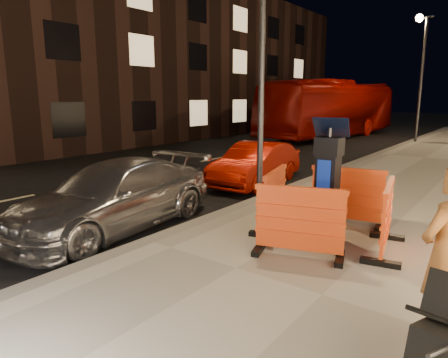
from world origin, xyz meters
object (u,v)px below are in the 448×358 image
Objects in this scene: barrier_front at (299,222)px; man at (447,256)px; barrier_back at (347,196)px; car_red at (255,184)px; parking_kiosk at (327,183)px; barrier_kerbside at (275,199)px; car_silver at (117,228)px; barrier_bldgside at (387,218)px; bus_doubledecker at (330,137)px.

man reaches higher than barrier_front.
barrier_back is 0.37× the size of car_red.
barrier_kerbside is (-0.95, 0.00, -0.41)m from parking_kiosk.
car_red is at bearing -106.80° from man.
barrier_kerbside is 4.21m from car_red.
car_silver is 5.63m from man.
parking_kiosk is 0.52× the size of car_red.
bus_doubledecker reaches higher than barrier_bldgside.
barrier_bldgside is at bearing 13.57° from car_silver.
barrier_kerbside reaches higher than car_silver.
barrier_back is 0.78× the size of man.
parking_kiosk is 3.96m from car_silver.
car_silver is 4.78m from car_red.
barrier_front is at bearing -149.93° from barrier_kerbside.
car_red is at bearing 84.76° from car_silver.
barrier_front is at bearing -90.42° from man.
barrier_bldgside is 0.37× the size of car_red.
bus_doubledecker is 6.97× the size of man.
man is (5.51, -0.54, 1.01)m from car_silver.
barrier_bldgside is 0.31× the size of car_silver.
bus_doubledecker is (-5.99, 17.11, -0.67)m from barrier_kerbside.
parking_kiosk is 4.91m from car_red.
barrier_kerbside is 0.78× the size of man.
car_silver is 18.89m from bus_doubledecker.
car_silver is (-3.51, -1.47, -1.08)m from parking_kiosk.
parking_kiosk is 2.83m from man.
car_red is at bearing 42.17° from barrier_bldgside.
car_red is (-3.46, 4.26, -0.67)m from barrier_front.
car_red is at bearing 123.33° from parking_kiosk.
car_red is 2.07× the size of man.
parking_kiosk is 0.16× the size of bus_doubledecker.
barrier_front is at bearing 3.74° from car_silver.
bus_doubledecker is (-3.43, 18.57, 0.00)m from car_silver.
parking_kiosk is 1.40× the size of barrier_front.
parking_kiosk reaches higher than barrier_front.
barrier_kerbside is 18.14m from bus_doubledecker.
barrier_kerbside is (-0.95, -0.95, 0.00)m from barrier_back.
car_silver is 1.21× the size of car_red.
barrier_kerbside is (-0.95, 0.95, 0.00)m from barrier_front.
barrier_kerbside is 3.58m from man.
parking_kiosk reaches higher than barrier_bldgside.
barrier_kerbside is at bearing -96.79° from man.
man reaches higher than barrier_kerbside.
barrier_front is 0.37× the size of car_red.
parking_kiosk is at bearing -107.66° from man.
bus_doubledecker is (-3.48, 13.79, 0.00)m from car_red.
bus_doubledecker is at bearing 93.10° from barrier_front.
barrier_bldgside is 18.85m from bus_doubledecker.
parking_kiosk is 1.03m from barrier_kerbside.
man is at bearing -10.22° from car_silver.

